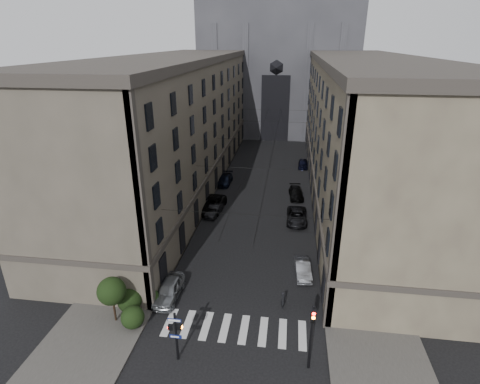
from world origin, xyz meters
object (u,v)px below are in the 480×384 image
at_px(traffic_light_right, 312,331).
at_px(gothic_tower, 279,54).
at_px(car_right_midnear, 297,216).
at_px(pedestrian, 283,300).
at_px(car_left_far, 225,180).
at_px(car_right_midfar, 296,193).
at_px(pedestrian_signal_left, 176,333).
at_px(car_left_midfar, 212,204).
at_px(car_left_near, 169,290).
at_px(car_left_midnear, 214,210).
at_px(car_right_far, 303,164).
at_px(car_right_near, 303,269).

bearing_deg(traffic_light_right, gothic_tower, 94.38).
distance_m(car_right_midnear, pedestrian, 16.33).
height_order(car_left_far, car_right_midfar, car_left_far).
xyz_separation_m(pedestrian_signal_left, car_left_midfar, (-2.69, 24.71, -1.50)).
xyz_separation_m(car_left_midfar, car_left_far, (0.00, 9.81, -0.13)).
distance_m(car_right_midfar, pedestrian, 24.03).
xyz_separation_m(car_left_near, car_right_midfar, (10.98, 24.01, -0.13)).
bearing_deg(car_left_midnear, gothic_tower, 90.82).
bearing_deg(car_right_midnear, pedestrian, -94.51).
distance_m(pedestrian_signal_left, car_right_midfar, 31.66).
relative_size(car_left_far, car_right_far, 1.17).
bearing_deg(car_right_midnear, traffic_light_right, -88.47).
height_order(pedestrian_signal_left, traffic_light_right, traffic_light_right).
relative_size(traffic_light_right, car_right_far, 1.27).
xyz_separation_m(traffic_light_right, car_right_far, (0.42, 43.81, -2.59)).
height_order(traffic_light_right, car_right_midnear, traffic_light_right).
relative_size(car_left_midnear, car_right_far, 0.95).
bearing_deg(car_right_far, car_left_midfar, -119.87).
relative_size(traffic_light_right, car_left_midfar, 0.87).
bearing_deg(car_right_near, gothic_tower, 89.18).
relative_size(car_left_far, car_right_midfar, 1.03).
height_order(pedestrian_signal_left, car_right_near, pedestrian_signal_left).
bearing_deg(car_right_midfar, traffic_light_right, -93.47).
bearing_deg(car_right_midnear, car_left_far, 132.94).
relative_size(car_left_near, car_right_near, 1.18).
bearing_deg(car_left_midnear, pedestrian_signal_left, -77.55).
height_order(car_left_near, pedestrian, car_left_near).
height_order(pedestrian_signal_left, car_left_near, pedestrian_signal_left).
relative_size(pedestrian_signal_left, car_right_near, 1.00).
bearing_deg(car_left_midfar, gothic_tower, 88.47).
height_order(gothic_tower, pedestrian, gothic_tower).
xyz_separation_m(gothic_tower, car_right_midfar, (4.78, -42.95, -17.12)).
height_order(car_left_near, car_left_far, car_left_near).
xyz_separation_m(traffic_light_right, car_left_far, (-11.80, 34.09, -2.59)).
bearing_deg(pedestrian_signal_left, car_left_near, 112.45).
bearing_deg(car_right_far, car_right_midfar, -92.98).
bearing_deg(car_right_midfar, gothic_tower, 91.33).
bearing_deg(traffic_light_right, car_right_midfar, 91.56).
distance_m(car_left_near, car_right_near, 12.63).
height_order(traffic_light_right, car_left_midfar, traffic_light_right).
bearing_deg(traffic_light_right, car_left_midfar, 115.91).
bearing_deg(car_left_far, car_right_far, 40.67).
distance_m(gothic_tower, pedestrian_signal_left, 75.15).
distance_m(car_left_midfar, car_right_near, 17.53).
height_order(pedestrian_signal_left, pedestrian, pedestrian_signal_left).
distance_m(car_left_near, pedestrian, 9.88).
bearing_deg(car_left_far, car_right_midfar, -17.87).
relative_size(car_left_near, car_left_midfar, 0.80).
distance_m(car_left_midnear, pedestrian, 19.26).
bearing_deg(pedestrian_signal_left, gothic_tower, 87.26).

